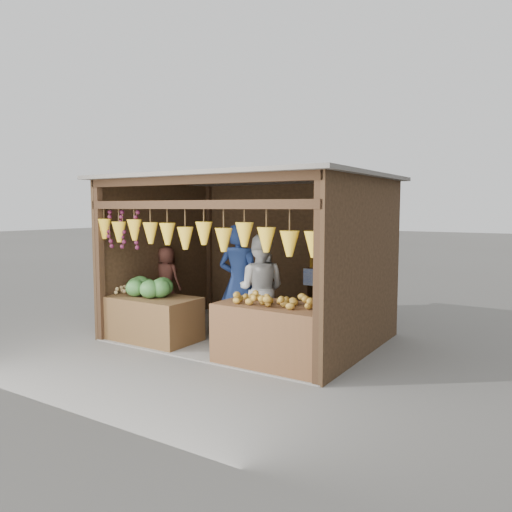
# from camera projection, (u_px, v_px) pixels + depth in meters

# --- Properties ---
(ground) EXTENTS (80.00, 80.00, 0.00)m
(ground) POSITION_uv_depth(u_px,v_px,m) (249.00, 337.00, 8.33)
(ground) COLOR #514F49
(ground) RESTS_ON ground
(stall_structure) EXTENTS (4.30, 3.30, 2.66)m
(stall_structure) POSITION_uv_depth(u_px,v_px,m) (246.00, 238.00, 8.15)
(stall_structure) COLOR slate
(stall_structure) RESTS_ON ground
(back_shelf) EXTENTS (1.25, 0.32, 1.32)m
(back_shelf) POSITION_uv_depth(u_px,v_px,m) (339.00, 281.00, 8.77)
(back_shelf) COLOR #382314
(back_shelf) RESTS_ON ground
(counter_left) EXTENTS (1.59, 0.85, 0.72)m
(counter_left) POSITION_uv_depth(u_px,v_px,m) (150.00, 318.00, 8.12)
(counter_left) COLOR #50341A
(counter_left) RESTS_ON ground
(counter_right) EXTENTS (1.66, 0.85, 0.84)m
(counter_right) POSITION_uv_depth(u_px,v_px,m) (276.00, 335.00, 6.82)
(counter_right) COLOR #50341A
(counter_right) RESTS_ON ground
(stool) EXTENTS (0.30, 0.30, 0.28)m
(stool) POSITION_uv_depth(u_px,v_px,m) (167.00, 316.00, 9.34)
(stool) COLOR black
(stool) RESTS_ON ground
(man_standing) EXTENTS (0.77, 0.57, 1.91)m
(man_standing) POSITION_uv_depth(u_px,v_px,m) (239.00, 283.00, 7.97)
(man_standing) COLOR #14244E
(man_standing) RESTS_ON ground
(woman_standing) EXTENTS (1.02, 0.91, 1.74)m
(woman_standing) POSITION_uv_depth(u_px,v_px,m) (260.00, 289.00, 7.92)
(woman_standing) COLOR silver
(woman_standing) RESTS_ON ground
(vendor_seated) EXTENTS (0.58, 0.38, 1.16)m
(vendor_seated) POSITION_uv_depth(u_px,v_px,m) (167.00, 278.00, 9.27)
(vendor_seated) COLOR #562C22
(vendor_seated) RESTS_ON stool
(melon_pile) EXTENTS (1.00, 0.50, 0.32)m
(melon_pile) POSITION_uv_depth(u_px,v_px,m) (147.00, 286.00, 8.13)
(melon_pile) COLOR #155119
(melon_pile) RESTS_ON counter_left
(tanfruit_pile) EXTENTS (0.34, 0.40, 0.13)m
(tanfruit_pile) POSITION_uv_depth(u_px,v_px,m) (120.00, 289.00, 8.42)
(tanfruit_pile) COLOR #A37D4B
(tanfruit_pile) RESTS_ON counter_left
(mango_pile) EXTENTS (1.40, 0.64, 0.22)m
(mango_pile) POSITION_uv_depth(u_px,v_px,m) (278.00, 297.00, 6.73)
(mango_pile) COLOR #C8551A
(mango_pile) RESTS_ON counter_right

